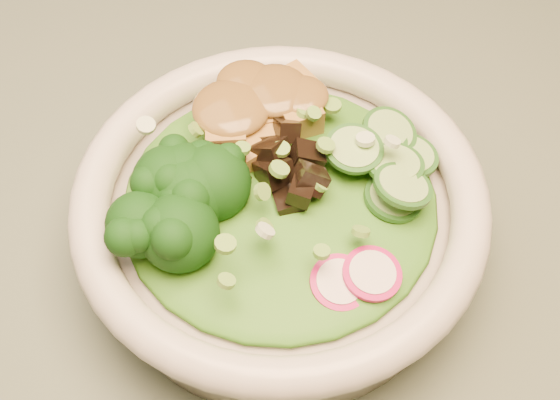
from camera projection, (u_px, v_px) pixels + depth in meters
name	position (u px, v px, depth m)	size (l,w,h in m)	color
dining_table	(116.00, 337.00, 0.62)	(1.20, 0.80, 0.75)	black
salad_bowl	(280.00, 217.00, 0.51)	(0.26, 0.26, 0.07)	beige
lettuce_bed	(280.00, 199.00, 0.49)	(0.20, 0.20, 0.02)	#266715
broccoli_florets	(184.00, 214.00, 0.46)	(0.08, 0.07, 0.04)	black
radish_slices	(321.00, 281.00, 0.45)	(0.11, 0.04, 0.02)	#AA0D51
cucumber_slices	(376.00, 163.00, 0.49)	(0.07, 0.07, 0.04)	#96C26C
mushroom_heap	(274.00, 172.00, 0.49)	(0.07, 0.07, 0.04)	black
tofu_cubes	(252.00, 116.00, 0.51)	(0.09, 0.06, 0.04)	olive
peanut_sauce	(252.00, 103.00, 0.50)	(0.07, 0.05, 0.02)	brown
scallion_garnish	(280.00, 177.00, 0.47)	(0.19, 0.19, 0.02)	#659C37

